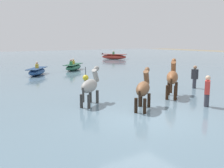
# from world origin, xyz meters

# --- Properties ---
(ground_plane) EXTENTS (120.00, 120.00, 0.00)m
(ground_plane) POSITION_xyz_m (0.00, 0.00, 0.00)
(ground_plane) COLOR #756B56
(water_surface) EXTENTS (90.00, 90.00, 0.36)m
(water_surface) POSITION_xyz_m (0.00, 10.00, 0.18)
(water_surface) COLOR slate
(water_surface) RESTS_ON ground
(horse_lead_chestnut) EXTENTS (1.69, 1.54, 2.12)m
(horse_lead_chestnut) POSITION_xyz_m (3.06, 1.69, 1.26)
(horse_lead_chestnut) COLOR brown
(horse_lead_chestnut) RESTS_ON ground
(horse_trailing_grey) EXTENTS (1.54, 1.35, 1.91)m
(horse_trailing_grey) POSITION_xyz_m (-0.86, 2.48, 1.13)
(horse_trailing_grey) COLOR gray
(horse_trailing_grey) RESTS_ON ground
(horse_flank_bay) EXTENTS (1.56, 1.37, 1.93)m
(horse_flank_bay) POSITION_xyz_m (0.52, 0.75, 1.14)
(horse_flank_bay) COLOR brown
(horse_flank_bay) RESTS_ON ground
(boat_distant_east) EXTENTS (2.67, 2.61, 1.02)m
(boat_distant_east) POSITION_xyz_m (3.79, 14.19, 0.64)
(boat_distant_east) COLOR #337556
(boat_distant_east) RESTS_ON water_surface
(boat_mid_outer) EXTENTS (3.01, 3.59, 1.17)m
(boat_mid_outer) POSITION_xyz_m (13.95, 23.03, 0.71)
(boat_mid_outer) COLOR #BC382D
(boat_mid_outer) RESTS_ON water_surface
(boat_distant_west) EXTENTS (2.28, 2.60, 1.01)m
(boat_distant_west) POSITION_xyz_m (0.10, 12.79, 0.63)
(boat_distant_west) COLOR #28518E
(boat_distant_west) RESTS_ON water_surface
(person_onlooker_right) EXTENTS (0.22, 0.33, 1.63)m
(person_onlooker_right) POSITION_xyz_m (5.77, 2.61, 0.87)
(person_onlooker_right) COLOR #383842
(person_onlooker_right) RESTS_ON ground
(person_wading_mid) EXTENTS (0.38, 0.35, 1.63)m
(person_wading_mid) POSITION_xyz_m (2.93, -0.33, 0.87)
(person_wading_mid) COLOR #383842
(person_wading_mid) RESTS_ON ground
(channel_buoy) EXTENTS (0.39, 0.39, 0.90)m
(channel_buoy) POSITION_xyz_m (1.94, 8.31, 0.56)
(channel_buoy) COLOR yellow
(channel_buoy) RESTS_ON water_surface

